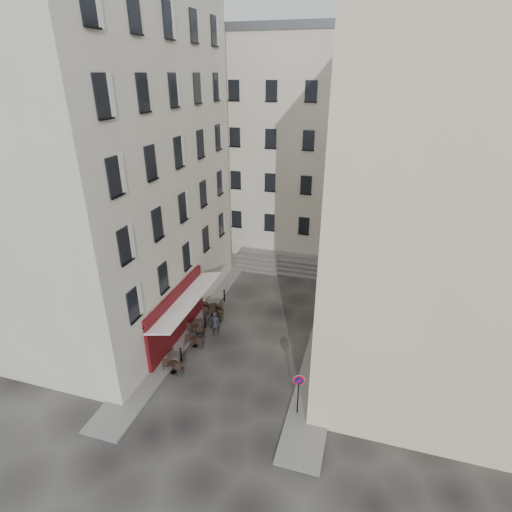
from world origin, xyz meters
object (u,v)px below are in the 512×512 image
at_px(no_parking_sign, 298,387).
at_px(bistro_table_b, 195,341).
at_px(bistro_table_a, 173,366).
at_px(pedestrian, 215,323).

distance_m(no_parking_sign, bistro_table_b, 7.94).
bearing_deg(no_parking_sign, bistro_table_a, 157.45).
relative_size(no_parking_sign, bistro_table_b, 2.14).
bearing_deg(bistro_table_a, pedestrian, 77.21).
xyz_separation_m(bistro_table_a, pedestrian, (0.91, 3.99, 0.41)).
relative_size(no_parking_sign, bistro_table_a, 1.99).
height_order(no_parking_sign, bistro_table_b, no_parking_sign).
height_order(bistro_table_a, pedestrian, pedestrian).
xyz_separation_m(bistro_table_b, pedestrian, (0.74, 1.50, 0.44)).
bearing_deg(bistro_table_a, no_parking_sign, -7.78).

